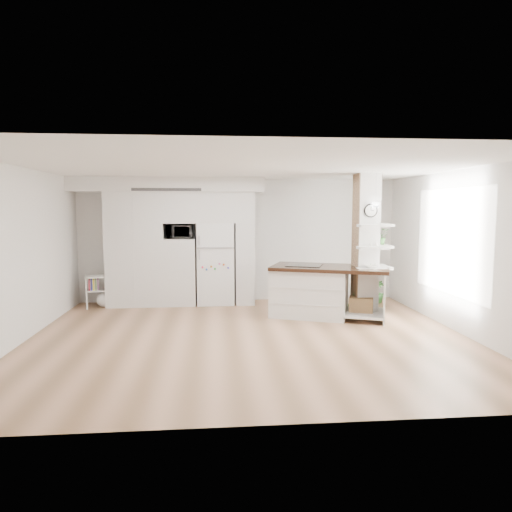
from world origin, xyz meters
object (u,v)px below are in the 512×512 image
(kitchen_island, at_px, (316,290))
(floor_plant_a, at_px, (355,303))
(refrigerator, at_px, (216,263))
(bookshelf, at_px, (102,293))

(kitchen_island, height_order, floor_plant_a, kitchen_island)
(refrigerator, bearing_deg, bookshelf, -175.73)
(kitchen_island, relative_size, floor_plant_a, 4.61)
(refrigerator, relative_size, bookshelf, 2.63)
(refrigerator, relative_size, kitchen_island, 0.73)
(bookshelf, distance_m, floor_plant_a, 5.20)
(kitchen_island, distance_m, bookshelf, 4.46)
(kitchen_island, relative_size, bookshelf, 3.58)
(bookshelf, relative_size, floor_plant_a, 1.29)
(bookshelf, bearing_deg, kitchen_island, -29.37)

